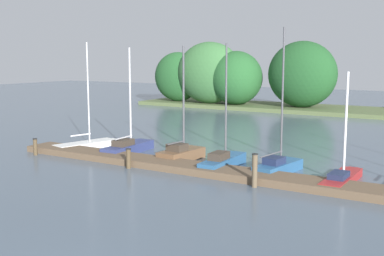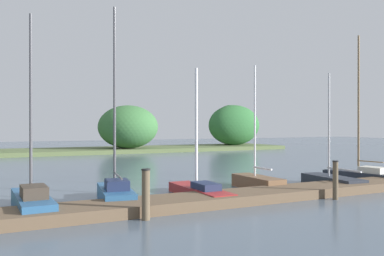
{
  "view_description": "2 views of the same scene",
  "coord_description": "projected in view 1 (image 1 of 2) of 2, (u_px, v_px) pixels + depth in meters",
  "views": [
    {
      "loc": [
        8.13,
        -6.5,
        5.56
      ],
      "look_at": [
        -4.9,
        14.83,
        1.92
      ],
      "focal_mm": 45.1,
      "sensor_mm": 36.0,
      "label": 1
    },
    {
      "loc": [
        -4.06,
        1.41,
        2.7
      ],
      "look_at": [
        3.39,
        16.36,
        2.64
      ],
      "focal_mm": 37.15,
      "sensor_mm": 36.0,
      "label": 2
    }
  ],
  "objects": [
    {
      "name": "mooring_piling_2",
      "position": [
        255.0,
        170.0,
        20.8
      ],
      "size": [
        0.27,
        0.27,
        1.48
      ],
      "color": "brown",
      "rests_on": "ground"
    },
    {
      "name": "sailboat_2",
      "position": [
        182.0,
        152.0,
        26.42
      ],
      "size": [
        1.46,
        3.2,
        6.2
      ],
      "rotation": [
        0.0,
        0.0,
        1.49
      ],
      "color": "brown",
      "rests_on": "ground"
    },
    {
      "name": "mooring_piling_0",
      "position": [
        35.0,
        147.0,
        27.72
      ],
      "size": [
        0.26,
        0.26,
        0.97
      ],
      "color": "#4C3D28",
      "rests_on": "ground"
    },
    {
      "name": "dock_pier",
      "position": [
        268.0,
        178.0,
        21.76
      ],
      "size": [
        30.04,
        1.8,
        0.35
      ],
      "color": "brown",
      "rests_on": "ground"
    },
    {
      "name": "sailboat_4",
      "position": [
        279.0,
        165.0,
        23.44
      ],
      "size": [
        1.49,
        3.53,
        7.01
      ],
      "rotation": [
        0.0,
        0.0,
        1.42
      ],
      "color": "#285684",
      "rests_on": "ground"
    },
    {
      "name": "far_shore",
      "position": [
        337.0,
        83.0,
        48.32
      ],
      "size": [
        54.92,
        8.47,
        7.36
      ],
      "color": "#56663D",
      "rests_on": "ground"
    },
    {
      "name": "sailboat_1",
      "position": [
        129.0,
        146.0,
        28.48
      ],
      "size": [
        1.4,
        4.33,
        6.15
      ],
      "rotation": [
        0.0,
        0.0,
        1.65
      ],
      "color": "navy",
      "rests_on": "ground"
    },
    {
      "name": "sailboat_5",
      "position": [
        342.0,
        177.0,
        21.5
      ],
      "size": [
        0.97,
        4.24,
        4.97
      ],
      "rotation": [
        0.0,
        0.0,
        1.56
      ],
      "color": "maroon",
      "rests_on": "ground"
    },
    {
      "name": "sailboat_0",
      "position": [
        88.0,
        144.0,
        30.05
      ],
      "size": [
        2.12,
        4.36,
        6.5
      ],
      "rotation": [
        0.0,
        0.0,
        1.32
      ],
      "color": "white",
      "rests_on": "ground"
    },
    {
      "name": "mooring_piling_1",
      "position": [
        128.0,
        158.0,
        24.43
      ],
      "size": [
        0.28,
        0.28,
        1.01
      ],
      "color": "#4C3D28",
      "rests_on": "ground"
    },
    {
      "name": "sailboat_3",
      "position": [
        224.0,
        160.0,
        24.53
      ],
      "size": [
        1.08,
        4.11,
        6.3
      ],
      "rotation": [
        0.0,
        0.0,
        1.61
      ],
      "color": "#285684",
      "rests_on": "ground"
    }
  ]
}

